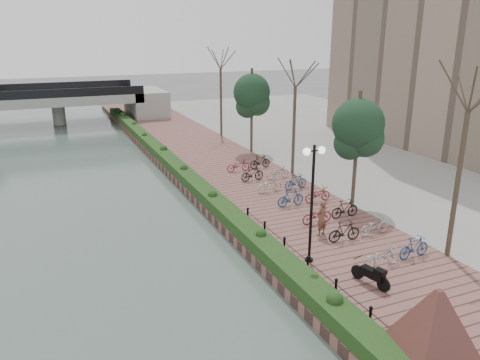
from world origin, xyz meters
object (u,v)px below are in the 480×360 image
motorcycle (371,274)px  granite_monument (434,327)px  pedestrian (321,218)px  lamppost (313,180)px

motorcycle → granite_monument: bearing=-119.6°
granite_monument → motorcycle: (1.26, 4.42, -0.76)m
granite_monument → pedestrian: bearing=77.3°
granite_monument → pedestrian: (2.09, 9.25, -0.34)m
pedestrian → granite_monument: bearing=55.9°
granite_monument → pedestrian: granite_monument is taller
granite_monument → motorcycle: bearing=74.1°
motorcycle → pedestrian: bearing=66.5°
lamppost → motorcycle: (1.12, -2.70, -3.20)m
granite_monument → lamppost: lamppost is taller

